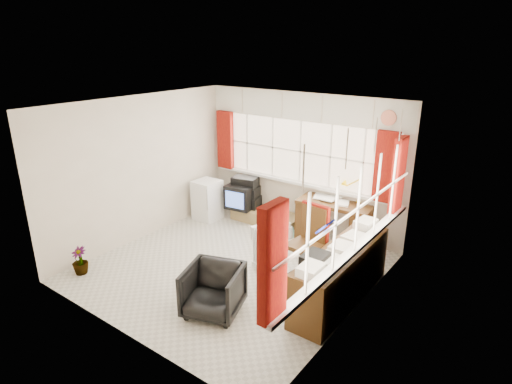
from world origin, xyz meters
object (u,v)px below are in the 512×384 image
radiator (264,255)px  crt_tv (241,196)px  desk_lamp (360,186)px  tv_bench (267,217)px  task_chair (310,240)px  mini_fridge (207,200)px  desk (335,219)px  office_chair (213,291)px  credenza (341,273)px

radiator → crt_tv: size_ratio=1.14×
desk_lamp → tv_bench: size_ratio=0.29×
task_chair → mini_fridge: (-2.71, 0.74, -0.21)m
radiator → desk: bearing=76.2°
office_chair → credenza: 1.71m
crt_tv → mini_fridge: size_ratio=0.73×
desk → task_chair: task_chair is taller
office_chair → desk: bearing=65.0°
desk → tv_bench: bearing=-176.7°
desk → crt_tv: 1.93m
office_chair → crt_tv: size_ratio=1.24×
credenza → tv_bench: size_ratio=1.43×
radiator → task_chair: bearing=23.3°
crt_tv → office_chair: bearing=-58.3°
mini_fridge → tv_bench: bearing=24.8°
task_chair → office_chair: (-0.53, -1.53, -0.27)m
desk_lamp → task_chair: desk_lamp is taller
desk → desk_lamp: size_ratio=3.20×
desk_lamp → tv_bench: bearing=-170.4°
desk → crt_tv: size_ratio=2.30×
desk → credenza: 1.83m
desk → mini_fridge: (-2.47, -0.57, -0.02)m
task_chair → radiator: task_chair is taller
mini_fridge → office_chair: bearing=-46.2°
radiator → credenza: 1.28m
office_chair → mini_fridge: bearing=114.6°
desk → radiator: desk is taller
desk → office_chair: (-0.29, -2.84, -0.09)m
desk_lamp → office_chair: (-0.60, -3.05, -0.70)m
task_chair → mini_fridge: 2.81m
desk_lamp → credenza: 2.00m
credenza → mini_fridge: 3.50m
desk_lamp → tv_bench: 1.95m
task_chair → office_chair: task_chair is taller
desk_lamp → tv_bench: (-1.71, -0.29, -0.90)m
desk_lamp → radiator: 2.07m
desk_lamp → crt_tv: desk_lamp is taller
desk_lamp → mini_fridge: bearing=-164.3°
office_chair → tv_bench: (-1.10, 2.76, -0.20)m
desk → credenza: (0.89, -1.60, -0.01)m
tv_bench → credenza: bearing=-33.7°
radiator → mini_fridge: mini_fridge is taller
desk_lamp → radiator: desk_lamp is taller
tv_bench → mini_fridge: bearing=-155.2°
tv_bench → crt_tv: (-0.52, -0.14, 0.36)m
task_chair → office_chair: bearing=-109.1°
desk → desk_lamp: bearing=33.5°
desk_lamp → credenza: desk_lamp is taller
desk_lamp → crt_tv: (-2.23, -0.43, -0.54)m
task_chair → credenza: bearing=-23.9°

